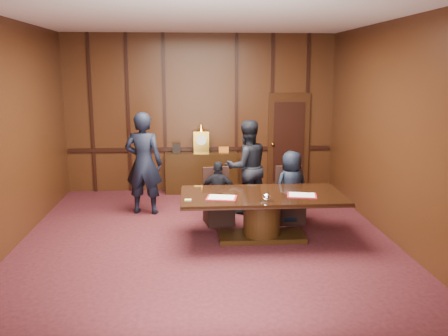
% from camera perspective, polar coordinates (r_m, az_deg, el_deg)
% --- Properties ---
extents(room, '(7.00, 7.04, 3.50)m').
position_cam_1_polar(room, '(7.36, -1.68, 3.97)').
color(room, '#340E13').
rests_on(room, ground).
extents(sideboard, '(1.60, 0.45, 1.54)m').
position_cam_1_polar(sideboard, '(10.65, -2.71, -0.34)').
color(sideboard, black).
rests_on(sideboard, ground).
extents(conference_table, '(2.62, 1.32, 0.76)m').
position_cam_1_polar(conference_table, '(7.72, 4.58, -4.91)').
color(conference_table, black).
rests_on(conference_table, ground).
extents(folder_left, '(0.51, 0.41, 0.02)m').
position_cam_1_polar(folder_left, '(7.38, -0.29, -3.58)').
color(folder_left, '#A70F20').
rests_on(folder_left, conference_table).
extents(folder_right, '(0.52, 0.42, 0.02)m').
position_cam_1_polar(folder_right, '(7.62, 9.35, -3.24)').
color(folder_right, '#A70F20').
rests_on(folder_right, conference_table).
extents(inkstand, '(0.20, 0.14, 0.12)m').
position_cam_1_polar(inkstand, '(7.21, 5.16, -3.62)').
color(inkstand, white).
rests_on(inkstand, conference_table).
extents(notepad, '(0.11, 0.08, 0.01)m').
position_cam_1_polar(notepad, '(7.28, -4.35, -3.84)').
color(notepad, '#E3C16F').
rests_on(notepad, conference_table).
extents(chair_left, '(0.56, 0.56, 0.99)m').
position_cam_1_polar(chair_left, '(8.55, -0.68, -4.72)').
color(chair_left, black).
rests_on(chair_left, ground).
extents(chair_right, '(0.48, 0.48, 0.99)m').
position_cam_1_polar(chair_right, '(8.73, 7.93, -4.50)').
color(chair_right, black).
rests_on(chair_right, ground).
extents(signatory_left, '(0.71, 0.41, 1.14)m').
position_cam_1_polar(signatory_left, '(8.40, -0.62, -3.05)').
color(signatory_left, black).
rests_on(signatory_left, ground).
extents(signatory_right, '(0.74, 0.60, 1.32)m').
position_cam_1_polar(signatory_right, '(8.56, 8.11, -2.30)').
color(signatory_right, black).
rests_on(signatory_right, ground).
extents(witness_left, '(0.79, 0.60, 1.96)m').
position_cam_1_polar(witness_left, '(9.10, -9.64, 0.57)').
color(witness_left, black).
rests_on(witness_left, ground).
extents(witness_right, '(1.03, 0.91, 1.80)m').
position_cam_1_polar(witness_right, '(9.04, 2.75, 0.13)').
color(witness_right, black).
rests_on(witness_right, ground).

